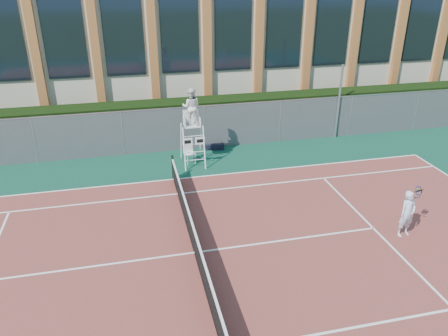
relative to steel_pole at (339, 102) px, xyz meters
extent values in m
plane|color=#233814|center=(-9.17, -8.70, -1.97)|extent=(120.00, 120.00, 0.00)
cube|color=#0D3C2E|center=(-9.17, -7.70, -1.96)|extent=(36.00, 20.00, 0.01)
cube|color=brown|center=(-9.17, -8.70, -1.95)|extent=(23.77, 10.97, 0.02)
cylinder|color=black|center=(-9.17, -3.10, -1.42)|extent=(0.10, 0.10, 1.10)
cube|color=black|center=(-9.17, -8.70, -1.51)|extent=(0.03, 11.00, 0.86)
cube|color=white|center=(-9.17, -8.70, -1.05)|extent=(0.06, 11.20, 0.07)
cube|color=black|center=(-9.17, 1.30, -0.87)|extent=(40.00, 1.40, 2.20)
cube|color=beige|center=(-9.17, 9.30, 2.03)|extent=(44.00, 10.00, 8.00)
cylinder|color=#9EA0A5|center=(0.00, 0.00, 0.00)|extent=(0.12, 0.12, 3.94)
cylinder|color=white|center=(-8.53, -2.21, -1.02)|extent=(0.06, 0.55, 1.99)
cylinder|color=white|center=(-7.61, -2.21, -1.02)|extent=(0.06, 0.55, 1.99)
cylinder|color=white|center=(-8.53, -1.19, -1.02)|extent=(0.06, 0.55, 1.99)
cylinder|color=white|center=(-7.61, -1.19, -1.02)|extent=(0.06, 0.55, 1.99)
cube|color=white|center=(-8.07, -1.70, -0.08)|extent=(0.71, 0.61, 0.06)
cube|color=white|center=(-8.07, -1.42, 0.28)|extent=(0.71, 0.05, 0.61)
cube|color=white|center=(-8.36, -2.11, -0.69)|extent=(0.45, 0.03, 0.35)
cube|color=white|center=(-7.79, -2.11, -0.69)|extent=(0.45, 0.03, 0.35)
imported|color=white|center=(-8.07, -1.65, 0.79)|extent=(0.95, 0.82, 1.68)
cube|color=silver|center=(-8.21, -1.63, -1.47)|extent=(0.56, 0.56, 0.04)
cube|color=silver|center=(-8.25, -1.42, -1.20)|extent=(0.47, 0.14, 0.50)
cylinder|color=silver|center=(-8.35, -1.85, -1.73)|extent=(0.03, 0.03, 0.47)
cylinder|color=silver|center=(-7.98, -1.77, -1.73)|extent=(0.03, 0.03, 0.47)
cylinder|color=silver|center=(-8.43, -1.48, -1.73)|extent=(0.03, 0.03, 0.47)
cylinder|color=silver|center=(-8.06, -1.40, -1.73)|extent=(0.03, 0.03, 0.47)
cube|color=black|center=(-6.60, -0.28, -1.82)|extent=(0.71, 0.38, 0.29)
cube|color=black|center=(-6.92, -0.16, -1.85)|extent=(0.56, 0.30, 0.21)
imported|color=silver|center=(-1.99, -9.30, -1.10)|extent=(0.67, 0.50, 1.67)
torus|color=navy|center=(-1.54, -9.07, -0.40)|extent=(0.38, 0.30, 0.30)
sphere|color=#CCE533|center=(-1.44, -8.89, -0.45)|extent=(0.07, 0.07, 0.07)
camera|label=1|loc=(-10.88, -20.26, 6.49)|focal=35.00mm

